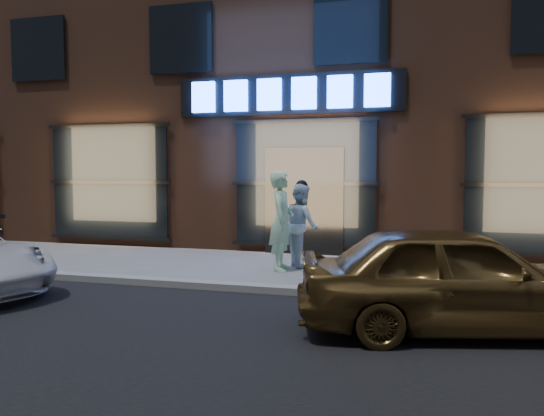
{
  "coord_description": "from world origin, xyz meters",
  "views": [
    {
      "loc": [
        2.54,
        -7.74,
        1.88
      ],
      "look_at": [
        -0.09,
        1.6,
        1.2
      ],
      "focal_mm": 35.0,
      "sensor_mm": 36.0,
      "label": 1
    }
  ],
  "objects": [
    {
      "name": "man_cap",
      "position": [
        0.28,
        2.44,
        0.82
      ],
      "size": [
        0.94,
        1.0,
        1.63
      ],
      "primitive_type": "imported",
      "rotation": [
        0.0,
        0.0,
        2.11
      ],
      "color": "white",
      "rests_on": "ground"
    },
    {
      "name": "man_bowtie",
      "position": [
        0.01,
        1.88,
        0.94
      ],
      "size": [
        0.52,
        0.73,
        1.88
      ],
      "primitive_type": "imported",
      "rotation": [
        0.0,
        0.0,
        1.68
      ],
      "color": "#C0FDD1",
      "rests_on": "ground"
    },
    {
      "name": "ground",
      "position": [
        0.0,
        0.0,
        0.0
      ],
      "size": [
        90.0,
        90.0,
        0.0
      ],
      "primitive_type": "plane",
      "color": "slate",
      "rests_on": "ground"
    },
    {
      "name": "storefront_building",
      "position": [
        -0.0,
        7.99,
        5.15
      ],
      "size": [
        30.2,
        8.28,
        10.3
      ],
      "color": "#54301E",
      "rests_on": "ground"
    },
    {
      "name": "gold_sedan",
      "position": [
        2.98,
        -1.31,
        0.63
      ],
      "size": [
        3.98,
        2.35,
        1.27
      ],
      "primitive_type": "imported",
      "rotation": [
        0.0,
        0.0,
        1.81
      ],
      "color": "brown",
      "rests_on": "ground"
    },
    {
      "name": "curb",
      "position": [
        0.0,
        0.0,
        0.06
      ],
      "size": [
        60.0,
        0.25,
        0.12
      ],
      "primitive_type": "cube",
      "color": "gray",
      "rests_on": "ground"
    }
  ]
}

